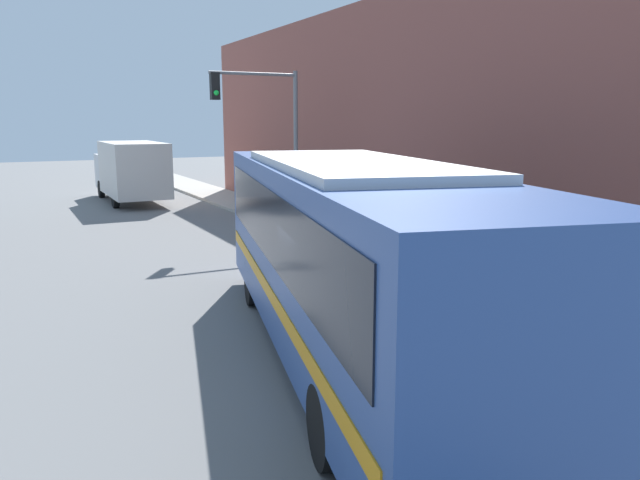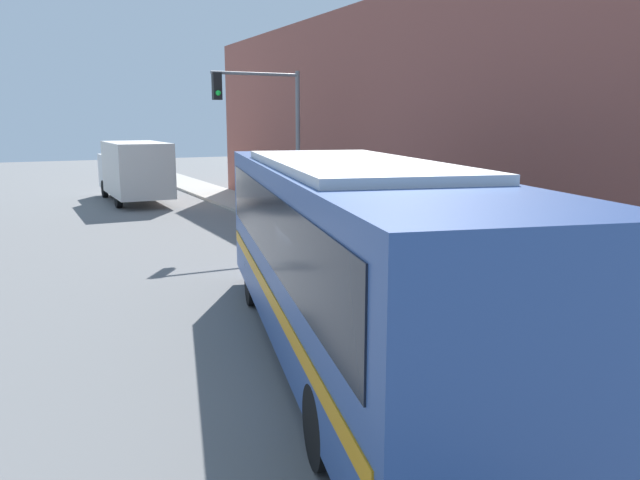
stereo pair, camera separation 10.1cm
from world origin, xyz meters
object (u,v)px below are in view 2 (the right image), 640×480
Objects in this scene: pedestrian_near_corner at (427,229)px; city_bus at (347,247)px; delivery_truck at (134,169)px; parking_meter at (378,225)px; fire_hydrant at (449,265)px; pedestrian_mid_block at (492,249)px; traffic_light_pole at (270,121)px.

city_bus is at bearing -136.22° from pedestrian_near_corner.
pedestrian_near_corner is at bearing -74.45° from delivery_truck.
delivery_truck is 18.14m from pedestrian_near_corner.
parking_meter is (4.54, 6.35, -0.93)m from city_bus.
fire_hydrant is 0.51× the size of pedestrian_mid_block.
parking_meter is 1.44m from pedestrian_near_corner.
city_bus is 2.10× the size of traffic_light_pole.
fire_hydrant is (3.87, -19.71, -1.08)m from delivery_truck.
pedestrian_mid_block is (1.84, -9.60, -3.01)m from traffic_light_pole.
delivery_truck reaches higher than pedestrian_near_corner.
city_bus is 12.83m from traffic_light_pole.
delivery_truck is at bearing 103.27° from pedestrian_mid_block.
pedestrian_mid_block is at bearing -76.73° from delivery_truck.
city_bus is 7.36× the size of pedestrian_mid_block.
parking_meter is at bearing 133.51° from pedestrian_near_corner.
parking_meter is (0.00, 3.29, 0.49)m from fire_hydrant.
pedestrian_near_corner is (1.93, -6.85, -2.97)m from traffic_light_pole.
city_bus is 22.78m from delivery_truck.
delivery_truck is 11.26m from traffic_light_pole.
parking_meter is (0.94, -5.80, -2.93)m from traffic_light_pole.
pedestrian_near_corner is at bearing 57.51° from city_bus.
delivery_truck is at bearing 102.03° from city_bus.
delivery_truck reaches higher than pedestrian_mid_block.
delivery_truck is (0.67, 22.76, -0.33)m from city_bus.
delivery_truck is 9.21× the size of fire_hydrant.
fire_hydrant is at bearing -113.77° from pedestrian_near_corner.
delivery_truck is 16.88m from parking_meter.
traffic_light_pole reaches higher than city_bus.
city_bus is at bearing -154.89° from pedestrian_mid_block.
traffic_light_pole is at bearing 87.21° from city_bus.
fire_hydrant is 0.48× the size of pedestrian_near_corner.
delivery_truck is 20.78m from pedestrian_mid_block.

